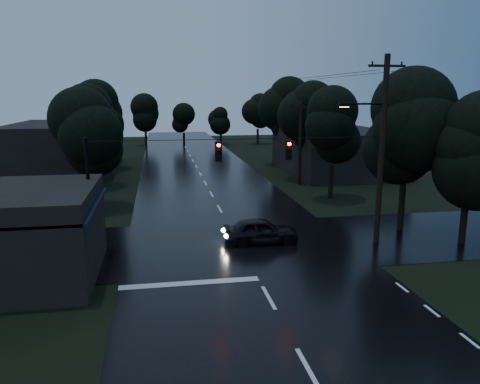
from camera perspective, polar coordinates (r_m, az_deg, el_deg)
name	(u,v)px	position (r m, az deg, el deg)	size (l,w,h in m)	color
ground	(308,369)	(14.95, 8.26, -20.59)	(160.00, 160.00, 0.00)	black
main_road	(205,183)	(42.89, -4.25, 1.07)	(12.00, 120.00, 0.02)	black
cross_street	(239,244)	(25.57, -0.15, -6.36)	(60.00, 9.00, 0.02)	black
building_far_right	(335,151)	(49.73, 11.55, 4.91)	(10.00, 14.00, 4.40)	black
building_far_left	(64,147)	(53.15, -20.69, 5.15)	(10.00, 16.00, 5.00)	black
utility_pole_main	(380,147)	(25.82, 16.74, 5.28)	(3.50, 0.30, 10.00)	black
utility_pole_far	(300,141)	(42.03, 7.34, 6.13)	(2.00, 0.30, 7.50)	black
anchor_pole_left	(89,200)	(23.71, -17.88, -0.88)	(0.18, 0.18, 6.00)	black
span_signals	(253,150)	(23.56, 1.60, 5.15)	(15.00, 0.37, 1.12)	black
tree_corner_near	(407,130)	(28.74, 19.70, 7.18)	(4.48, 4.48, 9.44)	black
tree_corner_far	(471,148)	(27.37, 26.34, 4.86)	(3.92, 3.92, 8.26)	black
tree_left_a	(87,134)	(34.39, -18.18, 6.68)	(3.92, 3.92, 8.26)	black
tree_left_b	(93,122)	(42.36, -17.54, 8.09)	(4.20, 4.20, 8.85)	black
tree_left_c	(99,113)	(52.33, -16.83, 9.16)	(4.48, 4.48, 9.44)	black
tree_right_a	(333,126)	(36.47, 11.28, 7.89)	(4.20, 4.20, 8.85)	black
tree_right_b	(308,116)	(44.18, 8.27, 9.13)	(4.48, 4.48, 9.44)	black
tree_right_c	(285,109)	(53.90, 5.55, 10.06)	(4.76, 4.76, 10.03)	black
car	(261,230)	(25.62, 2.56, -4.71)	(1.64, 4.07, 1.39)	black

